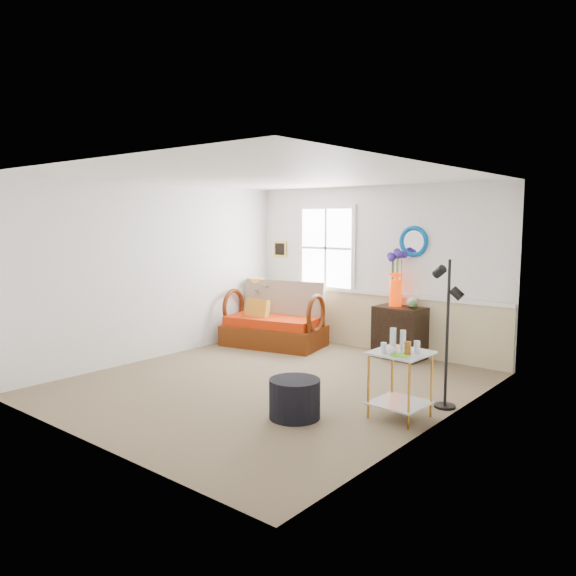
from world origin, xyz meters
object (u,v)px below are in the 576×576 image
Objects in this scene: loveseat at (274,314)px; side_table at (400,385)px; lamp_stand at (259,321)px; cabinet at (400,332)px; floor_lamp at (447,334)px; ottoman at (295,398)px.

loveseat reaches higher than side_table.
loveseat is 0.74m from lamp_stand.
loveseat is at bearing 151.92° from side_table.
lamp_stand is at bearing -171.23° from cabinet.
floor_lamp is at bearing -45.90° from cabinet.
loveseat is 2.06× the size of cabinet.
loveseat is at bearing -26.95° from lamp_stand.
loveseat is 0.97× the size of floor_lamp.
cabinet is 1.10× the size of side_table.
lamp_stand is (-0.63, 0.32, -0.23)m from loveseat.
loveseat reaches higher than ottoman.
ottoman is (-1.09, -1.32, -0.62)m from floor_lamp.
cabinet is at bearing 97.43° from ottoman.
loveseat is at bearing -160.73° from cabinet.
lamp_stand is at bearing 179.78° from floor_lamp.
lamp_stand is 0.36× the size of floor_lamp.
cabinet is 3.05m from ottoman.
side_table is (1.25, -2.32, -0.03)m from cabinet.
floor_lamp is at bearing 69.24° from side_table.
ottoman is (-0.85, -0.70, -0.15)m from side_table.
floor_lamp is (0.23, 0.61, 0.47)m from side_table.
cabinet is (2.00, 0.58, -0.13)m from loveseat.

